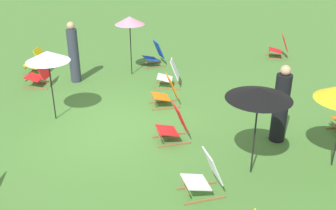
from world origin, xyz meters
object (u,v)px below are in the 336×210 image
object	(u,v)px
deckchair_3	(170,75)
person_1	(74,54)
deckchair_0	(174,126)
person_0	(281,106)
deckchair_9	(37,62)
deckchair_5	(280,48)
umbrella_2	(130,21)
deckchair_2	(166,92)
umbrella_3	(47,56)
deckchair_7	(204,176)
deckchair_10	(155,55)
deckchair_11	(39,74)
umbrella_1	(259,94)

from	to	relation	value
deckchair_3	person_1	size ratio (longest dim) A/B	0.46
deckchair_0	person_0	bearing A→B (deg)	75.52
deckchair_9	person_1	bearing A→B (deg)	70.04
deckchair_3	deckchair_5	bearing A→B (deg)	129.35
deckchair_0	umbrella_2	xyz separation A→B (m)	(-4.31, -0.75, 1.34)
deckchair_0	person_0	xyz separation A→B (m)	(0.26, 2.28, 0.45)
deckchair_2	deckchair_9	size ratio (longest dim) A/B	0.98
umbrella_3	deckchair_5	bearing A→B (deg)	118.11
deckchair_7	umbrella_2	xyz separation A→B (m)	(-6.23, -1.02, 1.34)
deckchair_7	umbrella_3	bearing A→B (deg)	-146.57
deckchair_9	umbrella_3	world-z (taller)	umbrella_3
deckchair_10	person_1	bearing A→B (deg)	-80.59
deckchair_3	umbrella_3	bearing A→B (deg)	-49.19
deckchair_3	deckchair_11	xyz separation A→B (m)	(-0.51, -3.80, 0.00)
deckchair_2	deckchair_5	bearing A→B (deg)	122.05
deckchair_0	umbrella_3	xyz separation A→B (m)	(-1.42, -2.75, 1.23)
deckchair_5	deckchair_9	bearing A→B (deg)	-70.62
deckchair_7	deckchair_3	bearing A→B (deg)	170.77
deckchair_7	deckchair_9	size ratio (longest dim) A/B	0.98
deckchair_0	person_1	bearing A→B (deg)	-155.87
umbrella_2	umbrella_1	bearing A→B (deg)	19.89
deckchair_5	deckchair_10	bearing A→B (deg)	-70.87
umbrella_2	deckchair_3	bearing A→B (deg)	41.73
umbrella_3	deckchair_0	bearing A→B (deg)	62.72
deckchair_11	umbrella_1	size ratio (longest dim) A/B	0.49
umbrella_2	deckchair_9	bearing A→B (deg)	-98.61
deckchair_5	deckchair_9	distance (m)	8.28
deckchair_10	person_1	world-z (taller)	person_1
deckchair_2	deckchair_9	distance (m)	4.78
deckchair_2	umbrella_3	bearing A→B (deg)	-87.27
umbrella_1	umbrella_2	size ratio (longest dim) A/B	0.96
deckchair_9	deckchair_10	distance (m)	3.78
deckchair_3	deckchair_9	bearing A→B (deg)	-100.37
deckchair_3	umbrella_3	world-z (taller)	umbrella_3
deckchair_10	person_0	bearing A→B (deg)	7.96
person_0	person_1	xyz separation A→B (m)	(-4.16, -4.73, 0.05)
deckchair_7	umbrella_2	world-z (taller)	umbrella_2
deckchair_9	person_0	world-z (taller)	person_0
deckchair_0	deckchair_5	bearing A→B (deg)	131.40
deckchair_11	person_0	xyz separation A→B (m)	(3.88, 5.76, 0.45)
deckchair_10	deckchair_7	bearing A→B (deg)	-13.04
deckchair_5	umbrella_2	bearing A→B (deg)	-63.75
deckchair_2	umbrella_3	distance (m)	3.10
deckchair_2	umbrella_1	xyz separation A→B (m)	(3.23, 1.25, 1.29)
deckchair_0	person_1	distance (m)	4.64
deckchair_2	deckchair_7	world-z (taller)	same
deckchair_2	person_1	bearing A→B (deg)	-135.15
deckchair_0	umbrella_3	world-z (taller)	umbrella_3
deckchair_5	deckchair_11	bearing A→B (deg)	-62.56
deckchair_10	deckchair_11	distance (m)	3.80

